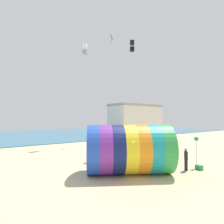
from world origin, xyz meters
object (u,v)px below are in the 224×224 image
object	(u,v)px
kite_purple_diamond	(112,37)
beach_flag	(197,140)
giant_inflatable_tube	(129,149)
cooler_box	(199,167)
kite_white_box	(85,49)
kite_black_box	(132,46)
kite_handler	(186,159)

from	to	relation	value
kite_purple_diamond	beach_flag	distance (m)	24.46
giant_inflatable_tube	kite_purple_diamond	xyz separation A→B (m)	(10.78, 16.05, 16.23)
beach_flag	cooler_box	distance (m)	2.25
giant_inflatable_tube	kite_white_box	bearing A→B (deg)	71.29
giant_inflatable_tube	kite_black_box	xyz separation A→B (m)	(6.26, 6.23, 10.82)
beach_flag	kite_purple_diamond	bearing A→B (deg)	74.65
kite_black_box	beach_flag	size ratio (longest dim) A/B	0.55
kite_handler	kite_black_box	xyz separation A→B (m)	(2.24, 8.26, 11.71)
kite_handler	kite_white_box	xyz separation A→B (m)	(1.25, 17.62, 13.73)
kite_purple_diamond	cooler_box	size ratio (longest dim) A/B	2.86
giant_inflatable_tube	kite_purple_diamond	world-z (taller)	kite_purple_diamond
kite_handler	beach_flag	bearing A→B (deg)	1.53
cooler_box	beach_flag	bearing A→B (deg)	34.02
kite_handler	cooler_box	xyz separation A→B (m)	(1.01, -0.49, -0.69)
cooler_box	kite_handler	bearing A→B (deg)	154.26
kite_purple_diamond	kite_white_box	world-z (taller)	kite_purple_diamond
kite_purple_diamond	beach_flag	world-z (taller)	kite_purple_diamond
giant_inflatable_tube	kite_handler	bearing A→B (deg)	-26.73
cooler_box	kite_purple_diamond	bearing A→B (deg)	72.81
kite_black_box	kite_handler	bearing A→B (deg)	-105.15
kite_handler	kite_black_box	world-z (taller)	kite_black_box
kite_purple_diamond	cooler_box	bearing A→B (deg)	-107.19
kite_white_box	beach_flag	size ratio (longest dim) A/B	0.65
giant_inflatable_tube	kite_handler	distance (m)	4.60
cooler_box	kite_black_box	bearing A→B (deg)	82.02
cooler_box	giant_inflatable_tube	bearing A→B (deg)	153.47
cooler_box	kite_white_box	bearing A→B (deg)	89.23
kite_white_box	giant_inflatable_tube	bearing A→B (deg)	-108.71
giant_inflatable_tube	beach_flag	size ratio (longest dim) A/B	2.77
kite_purple_diamond	kite_black_box	size ratio (longest dim) A/B	1.08
kite_handler	cooler_box	distance (m)	1.32
beach_flag	kite_black_box	bearing A→B (deg)	86.98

